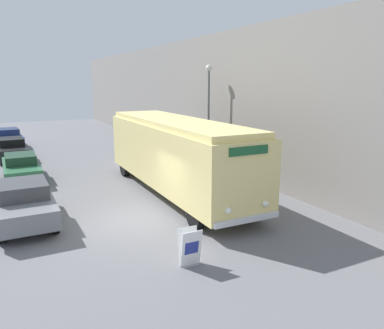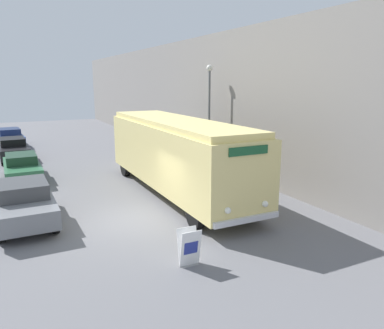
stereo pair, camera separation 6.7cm
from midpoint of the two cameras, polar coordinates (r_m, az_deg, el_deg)
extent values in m
plane|color=slate|center=(14.41, -9.37, -8.41)|extent=(80.00, 80.00, 0.00)
cube|color=gray|center=(25.61, -0.24, 9.87)|extent=(0.30, 60.00, 7.83)
cylinder|color=black|center=(13.30, 0.38, -7.69)|extent=(0.28, 1.02, 1.02)
cylinder|color=black|center=(14.48, 8.82, -6.13)|extent=(0.28, 1.02, 1.02)
cylinder|color=black|center=(20.95, -10.32, -0.34)|extent=(0.28, 1.02, 1.02)
cylinder|color=black|center=(21.72, -4.31, 0.29)|extent=(0.28, 1.02, 1.02)
cube|color=#E5D17F|center=(17.15, -2.58, 1.60)|extent=(2.70, 11.32, 2.69)
cube|color=#F3DD87|center=(16.93, -2.63, 6.47)|extent=(2.48, 10.87, 0.24)
cube|color=silver|center=(12.67, 8.28, -8.30)|extent=(2.56, 0.12, 0.20)
sphere|color=white|center=(12.16, 5.37, -6.98)|extent=(0.22, 0.22, 0.22)
sphere|color=white|center=(12.97, 10.96, -5.89)|extent=(0.22, 0.22, 0.22)
cube|color=#19512D|center=(12.08, 8.51, 2.10)|extent=(1.48, 0.06, 0.28)
cube|color=gray|center=(11.04, -0.49, -15.01)|extent=(0.55, 0.23, 0.01)
cube|color=white|center=(10.73, -0.27, -12.69)|extent=(0.61, 0.21, 1.08)
cube|color=white|center=(10.88, -0.72, -12.31)|extent=(0.61, 0.21, 1.08)
cube|color=navy|center=(10.71, -0.23, -12.60)|extent=(0.43, 0.07, 0.38)
cylinder|color=#595E60|center=(21.70, 2.44, 6.60)|extent=(0.12, 0.12, 5.73)
sphere|color=silver|center=(21.60, 2.52, 14.48)|extent=(0.36, 0.36, 0.36)
cylinder|color=black|center=(13.77, -27.24, -9.27)|extent=(0.22, 0.65, 0.65)
cylinder|color=black|center=(13.83, -20.24, -8.52)|extent=(0.22, 0.65, 0.65)
cylinder|color=black|center=(16.57, -27.37, -5.70)|extent=(0.22, 0.65, 0.65)
cylinder|color=black|center=(16.62, -21.60, -5.11)|extent=(0.22, 0.65, 0.65)
cube|color=slate|center=(15.06, -24.26, -5.77)|extent=(1.98, 4.38, 0.68)
cube|color=#3F4043|center=(15.00, -24.49, -3.44)|extent=(1.67, 1.98, 0.54)
cylinder|color=black|center=(20.25, -26.37, -2.52)|extent=(0.22, 0.61, 0.61)
cylinder|color=black|center=(20.31, -22.25, -2.10)|extent=(0.22, 0.61, 0.61)
cylinder|color=black|center=(23.28, -26.59, -0.72)|extent=(0.22, 0.61, 0.61)
cylinder|color=black|center=(23.33, -23.02, -0.35)|extent=(0.22, 0.61, 0.61)
cube|color=#2D6642|center=(21.72, -24.64, -0.60)|extent=(1.78, 4.53, 0.59)
cube|color=#193824|center=(21.72, -24.79, 0.82)|extent=(1.49, 2.05, 0.47)
cylinder|color=black|center=(25.99, -27.07, 0.51)|extent=(0.22, 0.62, 0.62)
cylinder|color=black|center=(26.07, -23.87, 0.85)|extent=(0.22, 0.62, 0.62)
cylinder|color=black|center=(28.94, -27.33, 1.59)|extent=(0.22, 0.62, 0.62)
cylinder|color=black|center=(29.01, -24.45, 1.89)|extent=(0.22, 0.62, 0.62)
cube|color=black|center=(27.44, -25.76, 1.93)|extent=(1.89, 4.46, 0.68)
cube|color=black|center=(27.46, -25.89, 3.15)|extent=(1.54, 2.03, 0.48)
cylinder|color=black|center=(31.55, -27.15, 2.43)|extent=(0.22, 0.64, 0.64)
cylinder|color=black|center=(31.68, -24.50, 2.72)|extent=(0.22, 0.64, 0.64)
cylinder|color=black|center=(34.83, -25.17, 3.45)|extent=(0.22, 0.64, 0.64)
cube|color=#2D478C|center=(33.13, -26.17, 3.54)|extent=(2.09, 4.72, 0.68)
cube|color=#19274D|center=(33.18, -26.28, 4.53)|extent=(1.63, 2.18, 0.46)
camera|label=1|loc=(0.03, -90.13, -0.03)|focal=35.00mm
camera|label=2|loc=(0.03, 89.87, 0.03)|focal=35.00mm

